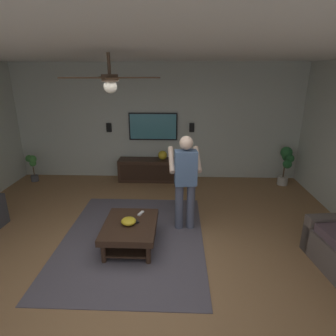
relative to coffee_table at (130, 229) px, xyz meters
The scene contains 17 objects.
ground_plane 0.64m from the coffee_table, 159.67° to the right, with size 8.80×8.80×0.00m, color olive.
wall_back_tv 3.38m from the coffee_table, ahead, with size 0.10×7.23×2.83m, color #B2B7AD.
ceiling_slab 2.64m from the coffee_table, 159.67° to the right, with size 7.54×7.23×0.10m, color white.
area_rug 0.35m from the coffee_table, ahead, with size 2.96×2.28×0.01m, color #514C56.
coffee_table is the anchor object (origin of this frame).
media_console 2.85m from the coffee_table, ahead, with size 0.45×1.70×0.55m.
tv 3.26m from the coffee_table, ahead, with size 0.05×1.19×0.67m.
person_standing 1.22m from the coffee_table, 54.88° to the right, with size 0.57×0.58×1.64m.
potted_plant_tall 4.27m from the coffee_table, 50.67° to the right, with size 0.41×0.29×0.93m.
potted_plant_short 3.91m from the coffee_table, 47.08° to the left, with size 0.26×0.30×0.68m.
bowl 0.16m from the coffee_table, 149.23° to the left, with size 0.23×0.23×0.10m, color gold.
remote_white 0.35m from the coffee_table, 22.61° to the right, with size 0.15×0.04×0.02m, color white.
remote_black 0.16m from the coffee_table, 53.83° to the right, with size 0.15×0.04×0.02m, color black.
vase_round 2.90m from the coffee_table, ahead, with size 0.22×0.22×0.22m, color gold.
wall_speaker_left 3.43m from the coffee_table, 18.70° to the right, with size 0.06×0.12×0.22m, color black.
wall_speaker_right 3.41m from the coffee_table, 17.98° to the left, with size 0.06×0.12×0.22m, color black.
ceiling_fan 2.23m from the coffee_table, 162.07° to the left, with size 1.17×1.19×0.46m.
Camera 1 is at (-3.22, -0.53, 2.59)m, focal length 30.00 mm.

